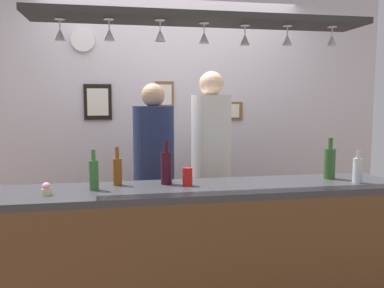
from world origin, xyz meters
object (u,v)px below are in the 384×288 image
object	(u,v)px
person_right_white_patterned_shirt	(211,154)
picture_frame_crest	(165,95)
cupcake	(46,189)
picture_frame_lower_pair	(228,111)
bottle_beer_green_import	(94,174)
wall_clock	(83,40)
bottle_wine_dark_red	(166,167)
drink_can	(188,177)
person_middle_navy_shirt	(154,163)
bottle_beer_amber_tall	(117,170)
bottle_champagne_green	(330,163)
bottle_soda_clear	(357,170)
picture_frame_caricature	(98,102)

from	to	relation	value
person_right_white_patterned_shirt	picture_frame_crest	distance (m)	0.88
cupcake	picture_frame_lower_pair	world-z (taller)	picture_frame_lower_pair
person_right_white_patterned_shirt	cupcake	world-z (taller)	person_right_white_patterned_shirt
bottle_beer_green_import	cupcake	world-z (taller)	bottle_beer_green_import
picture_frame_lower_pair	wall_clock	distance (m)	1.57
bottle_wine_dark_red	drink_can	xyz separation A→B (m)	(0.13, -0.08, -0.06)
person_middle_navy_shirt	bottle_beer_amber_tall	xyz separation A→B (m)	(-0.30, -0.62, 0.05)
person_middle_navy_shirt	bottle_champagne_green	world-z (taller)	person_middle_navy_shirt
person_middle_navy_shirt	picture_frame_lower_pair	bearing A→B (deg)	38.11
bottle_beer_green_import	bottle_beer_amber_tall	world-z (taller)	same
bottle_soda_clear	drink_can	xyz separation A→B (m)	(-1.17, 0.12, -0.03)
bottle_beer_green_import	picture_frame_crest	bearing A→B (deg)	66.03
bottle_beer_amber_tall	person_right_white_patterned_shirt	bearing A→B (deg)	38.05
bottle_soda_clear	wall_clock	world-z (taller)	wall_clock
bottle_champagne_green	drink_can	distance (m)	1.06
picture_frame_crest	wall_clock	world-z (taller)	wall_clock
picture_frame_crest	picture_frame_lower_pair	distance (m)	0.67
bottle_champagne_green	bottle_soda_clear	distance (m)	0.21
picture_frame_caricature	bottle_champagne_green	bearing A→B (deg)	-37.89
bottle_wine_dark_red	picture_frame_crest	world-z (taller)	picture_frame_crest
bottle_wine_dark_red	bottle_beer_green_import	bearing A→B (deg)	-168.47
bottle_soda_clear	person_middle_navy_shirt	bearing A→B (deg)	147.58
person_middle_navy_shirt	picture_frame_crest	xyz separation A→B (m)	(0.17, 0.64, 0.58)
person_middle_navy_shirt	wall_clock	world-z (taller)	wall_clock
picture_frame_lower_pair	person_middle_navy_shirt	bearing A→B (deg)	-141.89
wall_clock	person_middle_navy_shirt	bearing A→B (deg)	-46.84
drink_can	bottle_beer_green_import	bearing A→B (deg)	-177.98
person_middle_navy_shirt	wall_clock	size ratio (longest dim) A/B	7.57
drink_can	picture_frame_crest	bearing A→B (deg)	89.62
picture_frame_caricature	bottle_wine_dark_red	bearing A→B (deg)	-68.76
bottle_beer_green_import	picture_frame_caricature	xyz separation A→B (m)	(-0.03, 1.39, 0.45)
picture_frame_crest	cupcake	bearing A→B (deg)	-121.12
bottle_beer_amber_tall	cupcake	size ratio (longest dim) A/B	3.33
bottle_champagne_green	bottle_soda_clear	bearing A→B (deg)	-56.39
person_middle_navy_shirt	bottle_wine_dark_red	distance (m)	0.65
bottle_champagne_green	picture_frame_crest	bearing A→B (deg)	128.53
cupcake	bottle_beer_amber_tall	bearing A→B (deg)	27.01
cupcake	picture_frame_crest	bearing A→B (deg)	58.88
person_right_white_patterned_shirt	picture_frame_crest	bearing A→B (deg)	116.70
bottle_wine_dark_red	bottle_beer_amber_tall	bearing A→B (deg)	175.05
picture_frame_crest	picture_frame_lower_pair	bearing A→B (deg)	0.00
person_right_white_patterned_shirt	wall_clock	distance (m)	1.62
picture_frame_lower_pair	wall_clock	bearing A→B (deg)	-179.75
wall_clock	bottle_wine_dark_red	bearing A→B (deg)	-64.08
drink_can	wall_clock	xyz separation A→B (m)	(-0.76, 1.36, 1.07)
bottle_beer_amber_tall	picture_frame_crest	xyz separation A→B (m)	(0.47, 1.26, 0.52)
cupcake	picture_frame_caricature	distance (m)	1.58
bottle_champagne_green	bottle_beer_green_import	size ratio (longest dim) A/B	1.15
bottle_champagne_green	bottle_beer_green_import	world-z (taller)	bottle_champagne_green
person_right_white_patterned_shirt	picture_frame_caricature	size ratio (longest dim) A/B	5.20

